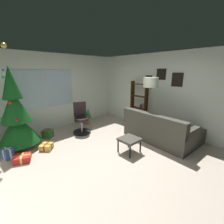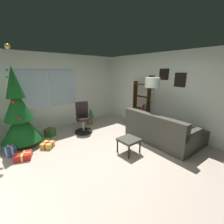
% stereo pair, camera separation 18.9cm
% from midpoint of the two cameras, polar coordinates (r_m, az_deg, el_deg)
% --- Properties ---
extents(ground_plane, '(4.70, 5.57, 0.10)m').
position_cam_midpoint_polar(ground_plane, '(3.72, 1.42, -17.33)').
color(ground_plane, '#C3B1A0').
extents(wall_back_with_windows, '(4.70, 0.12, 2.52)m').
position_cam_midpoint_polar(wall_back_with_windows, '(5.61, -18.47, 7.43)').
color(wall_back_with_windows, silver).
rests_on(wall_back_with_windows, ground_plane).
extents(wall_right_with_frames, '(0.12, 5.57, 2.52)m').
position_cam_midpoint_polar(wall_right_with_frames, '(5.11, 22.13, 6.36)').
color(wall_right_with_frames, silver).
rests_on(wall_right_with_frames, ground_plane).
extents(couch, '(1.63, 2.03, 0.85)m').
position_cam_midpoint_polar(couch, '(4.57, 20.48, -7.03)').
color(couch, '#444239').
rests_on(couch, ground_plane).
extents(footstool, '(0.45, 0.45, 0.37)m').
position_cam_midpoint_polar(footstool, '(3.76, 7.81, -10.63)').
color(footstool, '#444239').
rests_on(footstool, ground_plane).
extents(holiday_tree, '(0.98, 0.98, 2.55)m').
position_cam_midpoint_polar(holiday_tree, '(4.50, -30.63, -1.11)').
color(holiday_tree, '#4C331E').
rests_on(holiday_tree, ground_plane).
extents(gift_box_red, '(0.42, 0.39, 0.15)m').
position_cam_midpoint_polar(gift_box_red, '(4.09, -29.26, -14.25)').
color(gift_box_red, red).
rests_on(gift_box_red, ground_plane).
extents(gift_box_green, '(0.34, 0.34, 0.25)m').
position_cam_midpoint_polar(gift_box_green, '(5.04, -21.31, -7.18)').
color(gift_box_green, '#1E722D').
rests_on(gift_box_green, ground_plane).
extents(gift_box_gold, '(0.39, 0.39, 0.15)m').
position_cam_midpoint_polar(gift_box_gold, '(4.37, -21.96, -11.47)').
color(gift_box_gold, gold).
rests_on(gift_box_gold, ground_plane).
extents(gift_box_blue, '(0.24, 0.26, 0.25)m').
position_cam_midpoint_polar(gift_box_blue, '(4.37, -32.92, -12.18)').
color(gift_box_blue, '#2D4C99').
rests_on(gift_box_blue, ground_plane).
extents(office_chair, '(0.56, 0.58, 1.01)m').
position_cam_midpoint_polar(office_chair, '(5.00, -9.83, -3.16)').
color(office_chair, black).
rests_on(office_chair, ground_plane).
extents(bookshelf, '(0.18, 0.64, 1.61)m').
position_cam_midpoint_polar(bookshelf, '(5.47, 11.93, 1.63)').
color(bookshelf, '#351C08').
rests_on(bookshelf, ground_plane).
extents(floor_lamp, '(0.42, 0.42, 1.77)m').
position_cam_midpoint_polar(floor_lamp, '(4.55, 16.08, 9.44)').
color(floor_lamp, slate).
rests_on(floor_lamp, ground_plane).
extents(potted_plant, '(0.35, 0.47, 0.66)m').
position_cam_midpoint_polar(potted_plant, '(5.81, -7.70, -1.72)').
color(potted_plant, brown).
rests_on(potted_plant, ground_plane).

